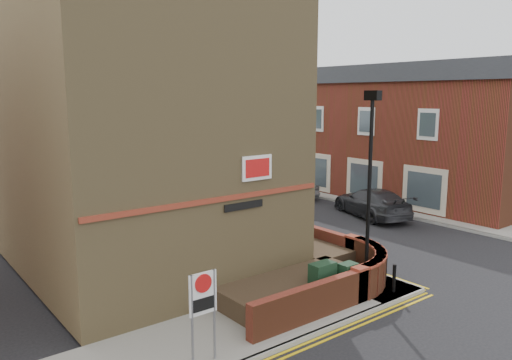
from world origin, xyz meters
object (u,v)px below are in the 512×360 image
Objects in this scene: utility_cabinet_large at (322,282)px; silver_car_near at (220,201)px; zone_sign at (203,301)px; lamppost at (369,190)px.

silver_car_near is at bearing 70.82° from utility_cabinet_large.
zone_sign is (-4.70, -0.80, 0.92)m from utility_cabinet_large.
lamppost is 5.25× the size of utility_cabinet_large.
zone_sign is at bearing -105.81° from silver_car_near.
zone_sign is at bearing -173.93° from lamppost.
lamppost is 3.24m from utility_cabinet_large.
lamppost is at bearing -3.01° from utility_cabinet_large.
lamppost is at bearing -80.66° from silver_car_near.
lamppost is at bearing 6.07° from zone_sign.
zone_sign is at bearing -170.31° from utility_cabinet_large.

